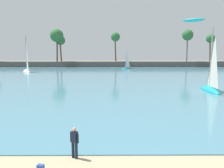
{
  "coord_description": "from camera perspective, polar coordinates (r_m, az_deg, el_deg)",
  "views": [
    {
      "loc": [
        1.84,
        -2.79,
        5.56
      ],
      "look_at": [
        1.95,
        13.09,
        3.34
      ],
      "focal_mm": 38.25,
      "sensor_mm": 36.0,
      "label": 1
    }
  ],
  "objects": [
    {
      "name": "palm_headland",
      "position": [
        84.29,
        -1.59,
        6.15
      ],
      "size": [
        91.03,
        6.43,
        12.93
      ],
      "color": "#514C47",
      "rests_on": "ground"
    },
    {
      "name": "sailboat_mid_bay",
      "position": [
        66.02,
        -19.58,
        3.53
      ],
      "size": [
        4.74,
        7.08,
        9.93
      ],
      "color": "white",
      "rests_on": "sea"
    },
    {
      "name": "person_at_waterline",
      "position": [
        12.83,
        -8.96,
        -13.45
      ],
      "size": [
        0.48,
        0.35,
        1.67
      ],
      "color": "#141E33",
      "rests_on": "ground"
    },
    {
      "name": "sailboat_near_shore",
      "position": [
        35.51,
        22.57,
        -0.18
      ],
      "size": [
        2.33,
        6.49,
        9.25
      ],
      "color": "teal",
      "rests_on": "sea"
    },
    {
      "name": "sea",
      "position": [
        68.47,
        -1.93,
        3.35
      ],
      "size": [
        220.0,
        112.32,
        0.06
      ],
      "primitive_type": "cube",
      "color": "teal",
      "rests_on": "ground"
    },
    {
      "name": "kite_aloft_high_over_bay",
      "position": [
        31.64,
        18.92,
        14.23
      ],
      "size": [
        2.79,
        2.5,
        0.53
      ],
      "primitive_type": "ellipsoid",
      "rotation": [
        -0.16,
        0.0,
        5.61
      ],
      "color": "#1EADB2"
    },
    {
      "name": "sailboat_toward_headland",
      "position": [
        73.21,
        3.52,
        4.07
      ],
      "size": [
        3.6,
        3.76,
        5.81
      ],
      "color": "teal",
      "rests_on": "sea"
    }
  ]
}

